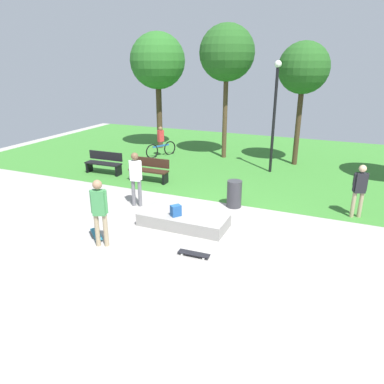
# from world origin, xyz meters

# --- Properties ---
(ground_plane) EXTENTS (28.00, 28.00, 0.00)m
(ground_plane) POSITION_xyz_m (0.00, 0.00, 0.00)
(ground_plane) COLOR #9E9993
(grass_lawn) EXTENTS (26.60, 12.18, 0.01)m
(grass_lawn) POSITION_xyz_m (0.00, 7.91, 0.00)
(grass_lawn) COLOR #387A2D
(grass_lawn) RESTS_ON ground_plane
(concrete_ledge) EXTENTS (2.55, 1.10, 0.36)m
(concrete_ledge) POSITION_xyz_m (-0.64, -0.35, 0.18)
(concrete_ledge) COLOR gray
(concrete_ledge) RESTS_ON ground_plane
(backpack_on_ledge) EXTENTS (0.33, 0.34, 0.32)m
(backpack_on_ledge) POSITION_xyz_m (-0.79, -0.54, 0.52)
(backpack_on_ledge) COLOR #1E4C8C
(backpack_on_ledge) RESTS_ON concrete_ledge
(skater_performing_trick) EXTENTS (0.41, 0.30, 1.79)m
(skater_performing_trick) POSITION_xyz_m (-2.07, -2.28, 1.06)
(skater_performing_trick) COLOR tan
(skater_performing_trick) RESTS_ON ground_plane
(skater_watching) EXTENTS (0.42, 0.26, 1.80)m
(skater_watching) POSITION_xyz_m (-2.69, 0.45, 1.07)
(skater_watching) COLOR slate
(skater_watching) RESTS_ON ground_plane
(skateboard_by_ledge) EXTENTS (0.73, 0.68, 0.08)m
(skateboard_by_ledge) POSITION_xyz_m (-2.54, -1.91, 0.06)
(skateboard_by_ledge) COLOR teal
(skateboard_by_ledge) RESTS_ON ground_plane
(skateboard_spare) EXTENTS (0.81, 0.22, 0.08)m
(skateboard_spare) POSITION_xyz_m (0.31, -1.84, 0.06)
(skateboard_spare) COLOR black
(skateboard_spare) RESTS_ON ground_plane
(park_bench_far_right) EXTENTS (1.61, 0.51, 0.91)m
(park_bench_far_right) POSITION_xyz_m (-5.90, 3.10, 0.48)
(park_bench_far_right) COLOR black
(park_bench_far_right) RESTS_ON ground_plane
(park_bench_near_path) EXTENTS (1.60, 0.49, 0.91)m
(park_bench_near_path) POSITION_xyz_m (-3.62, 2.93, 0.48)
(park_bench_near_path) COLOR #331E14
(park_bench_near_path) RESTS_ON ground_plane
(tree_leaning_ash) EXTENTS (2.53, 2.53, 6.14)m
(tree_leaning_ash) POSITION_xyz_m (-2.10, 7.70, 4.84)
(tree_leaning_ash) COLOR #4C3823
(tree_leaning_ash) RESTS_ON grass_lawn
(tree_young_birch) EXTENTS (2.84, 2.84, 5.95)m
(tree_young_birch) POSITION_xyz_m (-6.04, 8.39, 4.49)
(tree_young_birch) COLOR #42301E
(tree_young_birch) RESTS_ON grass_lawn
(tree_broad_elm) EXTENTS (2.18, 2.18, 5.33)m
(tree_broad_elm) POSITION_xyz_m (1.32, 7.75, 4.20)
(tree_broad_elm) COLOR #42301E
(tree_broad_elm) RESTS_ON grass_lawn
(lamp_post) EXTENTS (0.28, 0.28, 4.54)m
(lamp_post) POSITION_xyz_m (0.54, 6.10, 2.74)
(lamp_post) COLOR black
(lamp_post) RESTS_ON ground_plane
(trash_bin) EXTENTS (0.48, 0.48, 0.89)m
(trash_bin) POSITION_xyz_m (0.27, 1.63, 0.44)
(trash_bin) COLOR #333338
(trash_bin) RESTS_ON ground_plane
(pedestrian_with_backpack) EXTENTS (0.41, 0.42, 1.66)m
(pedestrian_with_backpack) POSITION_xyz_m (3.94, 2.31, 0.99)
(pedestrian_with_backpack) COLOR tan
(pedestrian_with_backpack) RESTS_ON ground_plane
(cyclist_on_bicycle) EXTENTS (0.84, 1.67, 1.52)m
(cyclist_on_bicycle) POSITION_xyz_m (-5.07, 6.66, 0.63)
(cyclist_on_bicycle) COLOR black
(cyclist_on_bicycle) RESTS_ON ground_plane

